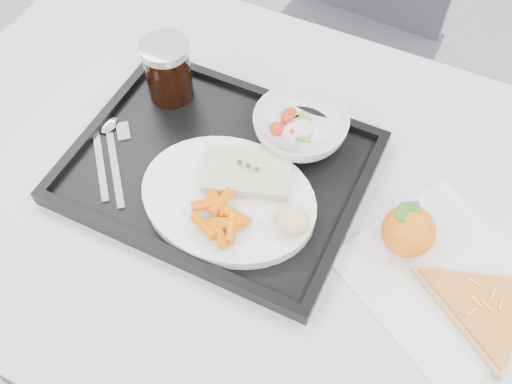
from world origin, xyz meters
name	(u,v)px	position (x,y,z in m)	size (l,w,h in m)	color
table	(257,212)	(0.00, 0.30, 0.68)	(1.20, 0.80, 0.75)	silver
chair	(354,16)	(-0.07, 1.02, 0.54)	(0.44, 0.44, 0.93)	#37363E
tray	(218,169)	(-0.07, 0.30, 0.76)	(0.45, 0.35, 0.03)	black
dinner_plate	(229,199)	(-0.03, 0.25, 0.77)	(0.27, 0.27, 0.02)	white
fish_fillet	(247,173)	(-0.02, 0.29, 0.79)	(0.15, 0.12, 0.03)	beige
bread_roll	(292,221)	(0.08, 0.24, 0.80)	(0.05, 0.05, 0.03)	#E1C785
salad_bowl	(300,127)	(0.02, 0.42, 0.79)	(0.15, 0.15, 0.05)	white
cola_glass	(168,69)	(-0.22, 0.41, 0.82)	(0.08, 0.08, 0.11)	black
cutlery	(110,149)	(-0.24, 0.26, 0.77)	(0.14, 0.15, 0.01)	silver
napkin	(447,279)	(0.31, 0.28, 0.75)	(0.34, 0.33, 0.00)	silver
tangerine	(409,231)	(0.23, 0.31, 0.79)	(0.09, 0.09, 0.07)	#FF650C
pizza_slice	(483,307)	(0.36, 0.25, 0.76)	(0.24, 0.24, 0.02)	tan
carrot_pile	(221,217)	(-0.01, 0.21, 0.80)	(0.09, 0.09, 0.02)	#EE6403
salad_contents	(295,129)	(0.02, 0.40, 0.80)	(0.07, 0.06, 0.03)	red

